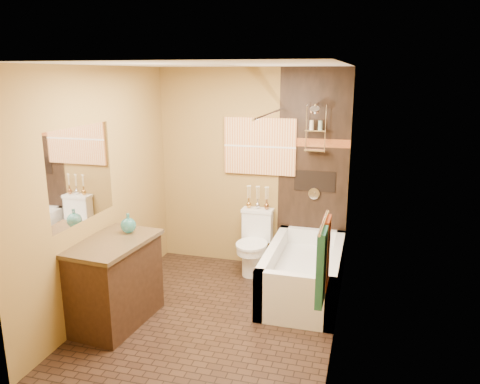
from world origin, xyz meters
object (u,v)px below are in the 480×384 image
(sunset_painting, at_px, (260,146))
(bathtub, at_px, (304,276))
(toilet, at_px, (254,242))
(vanity, at_px, (114,282))

(sunset_painting, bearing_deg, bathtub, -46.53)
(toilet, xyz_separation_m, vanity, (-1.04, -1.55, 0.04))
(sunset_painting, bearing_deg, vanity, -119.77)
(bathtub, height_order, vanity, vanity)
(sunset_painting, relative_size, toilet, 1.17)
(bathtub, bearing_deg, toilet, 145.83)
(sunset_painting, bearing_deg, toilet, -90.00)
(toilet, bearing_deg, vanity, -124.08)
(bathtub, xyz_separation_m, toilet, (-0.69, 0.47, 0.17))
(sunset_painting, xyz_separation_m, bathtub, (0.69, -0.73, -1.33))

